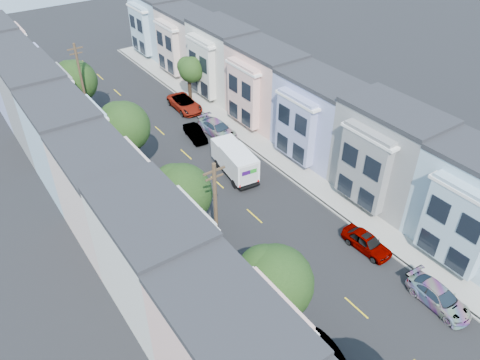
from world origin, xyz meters
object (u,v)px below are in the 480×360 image
object	(u,v)px
parked_left_c	(243,272)
parked_right_b	(367,242)
tree_c	(181,194)
parked_right_a	(439,297)
tree_d	(123,128)
tree_e	(75,82)
parked_right_d	(185,104)
utility_pole_far	(84,90)
tree_far_r	(191,70)
utility_pole_near	(216,224)
fedex_truck	(235,160)
parked_right_c	(218,129)
parked_left_b	(324,357)
lead_sedan	(195,133)
parked_left_d	(174,198)
tree_b	(274,284)

from	to	relation	value
parked_left_c	parked_right_b	size ratio (longest dim) A/B	0.91
tree_c	parked_right_a	xyz separation A→B (m)	(11.20, -16.00, -3.86)
tree_d	tree_e	size ratio (longest dim) A/B	1.06
parked_right_a	parked_right_d	world-z (taller)	parked_right_d
utility_pole_far	parked_left_c	xyz separation A→B (m)	(1.40, -27.19, -4.54)
tree_c	tree_e	distance (m)	23.83
tree_far_r	parked_right_d	bearing A→B (deg)	-140.46
utility_pole_near	fedex_truck	bearing A→B (deg)	50.29
tree_d	parked_right_c	bearing A→B (deg)	10.13
utility_pole_near	parked_left_b	world-z (taller)	utility_pole_near
utility_pole_far	parked_right_b	distance (m)	32.60
parked_left_b	tree_d	bearing A→B (deg)	94.38
utility_pole_near	lead_sedan	size ratio (longest dim) A/B	2.52
tree_e	parked_left_d	size ratio (longest dim) A/B	1.54
parked_right_b	tree_d	bearing A→B (deg)	116.91
utility_pole_near	parked_right_a	distance (m)	16.29
parked_left_d	parked_right_b	bearing A→B (deg)	-53.24
tree_e	fedex_truck	distance (m)	20.75
tree_b	parked_right_b	xyz separation A→B (m)	(11.20, 2.06, -4.33)
tree_c	parked_right_c	world-z (taller)	tree_c
lead_sedan	utility_pole_near	bearing A→B (deg)	-107.50
parked_right_c	tree_b	bearing A→B (deg)	-120.02
parked_left_d	tree_c	bearing A→B (deg)	-106.15
tree_d	parked_left_b	xyz separation A→B (m)	(1.40, -25.44, -4.70)
tree_e	parked_right_b	bearing A→B (deg)	-71.33
utility_pole_far	parked_right_c	world-z (taller)	utility_pole_far
utility_pole_far	parked_left_d	world-z (taller)	utility_pole_far
lead_sedan	parked_left_c	bearing A→B (deg)	-102.59
parked_right_c	parked_right_d	xyz separation A→B (m)	(0.00, 7.33, 0.00)
tree_c	tree_far_r	xyz separation A→B (m)	(13.20, 21.49, -0.59)
tree_c	lead_sedan	distance (m)	16.30
tree_e	parked_left_d	xyz separation A→B (m)	(1.40, -19.38, -4.33)
tree_far_r	utility_pole_far	xyz separation A→B (m)	(-13.19, -0.52, 1.18)
tree_c	tree_e	world-z (taller)	tree_e
lead_sedan	tree_b	bearing A→B (deg)	-101.45
tree_b	parked_right_c	distance (m)	26.75
parked_right_b	utility_pole_far	bearing A→B (deg)	107.76
tree_b	parked_left_b	size ratio (longest dim) A/B	1.62
utility_pole_near	parked_right_d	xyz separation A→B (m)	(11.20, 24.88, -4.38)
utility_pole_far	fedex_truck	size ratio (longest dim) A/B	1.67
parked_left_d	parked_right_c	xyz separation A→B (m)	(9.80, 8.07, 0.10)
parked_right_a	parked_right_c	distance (m)	28.51
tree_b	parked_left_d	size ratio (longest dim) A/B	1.55
tree_e	parked_right_d	xyz separation A→B (m)	(11.20, -3.98, -4.23)
lead_sedan	parked_left_b	size ratio (longest dim) A/B	0.86
parked_right_d	tree_far_r	bearing A→B (deg)	41.88
tree_d	parked_left_d	world-z (taller)	tree_d
parked_right_c	utility_pole_near	bearing A→B (deg)	-127.46
tree_d	utility_pole_near	distance (m)	15.55
utility_pole_near	parked_left_b	bearing A→B (deg)	-81.94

